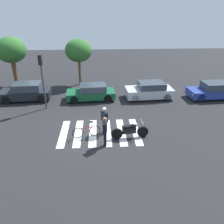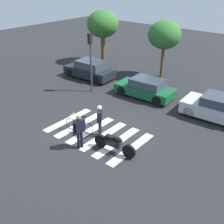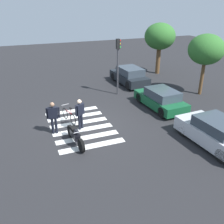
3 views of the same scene
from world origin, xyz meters
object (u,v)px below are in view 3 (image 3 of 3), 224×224
car_black_suv (129,76)px  car_silver_sedan (215,132)px  traffic_light_pole (118,58)px  officer_on_foot (80,112)px  officer_by_motorcycle (53,116)px  car_green_compact (161,99)px  police_motorcycle (75,136)px  leaning_bicycle (69,116)px

car_black_suv → car_silver_sedan: bearing=-1.0°
traffic_light_pole → officer_on_foot: bearing=-42.5°
officer_on_foot → car_silver_sedan: 6.98m
officer_on_foot → traffic_light_pole: traffic_light_pole is taller
car_black_suv → traffic_light_pole: (1.98, -1.88, 2.06)m
officer_by_motorcycle → car_green_compact: (-0.93, 7.07, -0.41)m
officer_by_motorcycle → car_black_suv: (-6.36, 7.34, -0.35)m
car_black_suv → car_green_compact: car_black_suv is taller
police_motorcycle → officer_on_foot: (-1.48, 0.65, 0.53)m
officer_by_motorcycle → car_silver_sedan: officer_by_motorcycle is taller
police_motorcycle → officer_by_motorcycle: size_ratio=1.26×
officer_on_foot → traffic_light_pole: size_ratio=0.43×
police_motorcycle → car_silver_sedan: bearing=68.6°
leaning_bicycle → officer_on_foot: 1.33m
police_motorcycle → car_green_compact: 6.74m
officer_by_motorcycle → police_motorcycle: bearing=27.8°
car_silver_sedan → police_motorcycle: bearing=-111.4°
police_motorcycle → car_silver_sedan: size_ratio=0.56×
car_silver_sedan → leaning_bicycle: bearing=-129.6°
officer_on_foot → car_green_compact: bearing=99.4°
car_silver_sedan → traffic_light_pole: bearing=-168.5°
police_motorcycle → car_silver_sedan: 6.84m
officer_by_motorcycle → traffic_light_pole: traffic_light_pole is taller
officer_on_foot → traffic_light_pole: 6.21m
car_silver_sedan → traffic_light_pole: traffic_light_pole is taller
leaning_bicycle → car_green_compact: bearing=88.5°
leaning_bicycle → car_black_suv: bearing=129.8°
officer_by_motorcycle → car_black_suv: size_ratio=0.43×
officer_by_motorcycle → car_green_compact: bearing=97.5°
leaning_bicycle → traffic_light_pole: 6.01m
leaning_bicycle → car_black_suv: (-5.27, 6.32, 0.31)m
car_black_suv → officer_on_foot: bearing=-42.8°
officer_by_motorcycle → car_green_compact: size_ratio=0.44×
car_green_compact → traffic_light_pole: 4.36m
officer_by_motorcycle → leaning_bicycle: bearing=137.0°
leaning_bicycle → officer_by_motorcycle: size_ratio=0.94×
police_motorcycle → officer_on_foot: officer_on_foot is taller
car_black_suv → car_green_compact: 5.44m
police_motorcycle → officer_on_foot: size_ratio=1.29×
car_green_compact → car_silver_sedan: 4.91m
police_motorcycle → leaning_bicycle: 2.59m
car_green_compact → car_black_suv: bearing=177.2°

